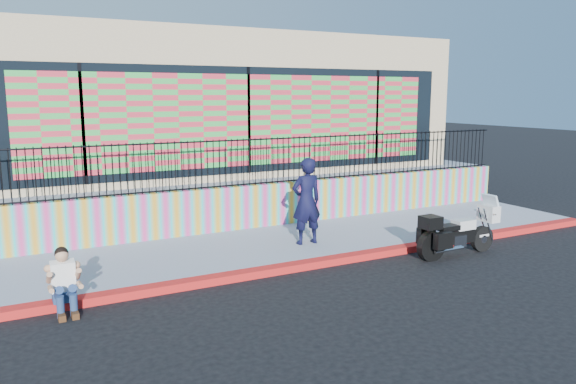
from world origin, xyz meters
TOP-DOWN VIEW (x-y plane):
  - ground at (0.00, 0.00)m, footprint 90.00×90.00m
  - red_curb at (0.00, 0.00)m, footprint 16.00×0.30m
  - sidewalk at (0.00, 1.65)m, footprint 16.00×3.00m
  - mural_wall at (0.00, 3.25)m, footprint 16.00×0.20m
  - metal_fence at (0.00, 3.25)m, footprint 15.80×0.04m
  - elevated_platform at (0.00, 8.35)m, footprint 16.00×10.00m
  - storefront_building at (0.00, 8.13)m, footprint 14.00×8.06m
  - police_motorcycle at (2.79, -0.77)m, footprint 2.10×0.70m
  - police_officer at (0.12, 1.22)m, footprint 0.73×0.49m
  - seated_man at (-5.24, -0.24)m, footprint 0.54×0.71m

SIDE VIEW (x-z plane):
  - ground at x=0.00m, z-range 0.00..0.00m
  - red_curb at x=0.00m, z-range 0.00..0.15m
  - sidewalk at x=0.00m, z-range 0.00..0.15m
  - seated_man at x=-5.24m, z-range -0.08..0.98m
  - police_motorcycle at x=2.79m, z-range -0.11..1.20m
  - elevated_platform at x=0.00m, z-range 0.00..1.25m
  - mural_wall at x=0.00m, z-range 0.15..1.25m
  - police_officer at x=0.12m, z-range 0.15..2.13m
  - metal_fence at x=0.00m, z-range 1.25..2.45m
  - storefront_building at x=0.00m, z-range 1.25..5.25m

